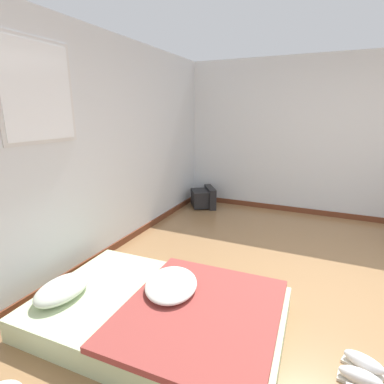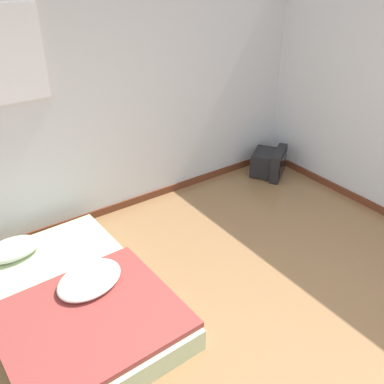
{
  "view_description": "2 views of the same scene",
  "coord_description": "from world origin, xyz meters",
  "views": [
    {
      "loc": [
        -2.81,
        0.36,
        1.72
      ],
      "look_at": [
        0.73,
        1.97,
        0.68
      ],
      "focal_mm": 28.0,
      "sensor_mm": 36.0,
      "label": 1
    },
    {
      "loc": [
        -1.67,
        -1.26,
        2.72
      ],
      "look_at": [
        0.46,
        1.78,
        0.56
      ],
      "focal_mm": 40.0,
      "sensor_mm": 36.0,
      "label": 2
    }
  ],
  "objects": [
    {
      "name": "mattress_bed",
      "position": [
        -0.97,
        1.49,
        0.13
      ],
      "size": [
        1.38,
        2.05,
        0.34
      ],
      "color": "beige",
      "rests_on": "ground_plane"
    },
    {
      "name": "crt_tv",
      "position": [
        2.15,
        2.37,
        0.18
      ],
      "size": [
        0.61,
        0.59,
        0.37
      ],
      "color": "black",
      "rests_on": "ground_plane"
    },
    {
      "name": "wall_back",
      "position": [
        -0.01,
        2.77,
        1.29
      ],
      "size": [
        7.48,
        0.08,
        2.6
      ],
      "color": "silver",
      "rests_on": "ground_plane"
    },
    {
      "name": "ground_plane",
      "position": [
        0.0,
        0.0,
        0.0
      ],
      "size": [
        20.0,
        20.0,
        0.0
      ],
      "primitive_type": "plane",
      "color": "#997047"
    }
  ]
}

